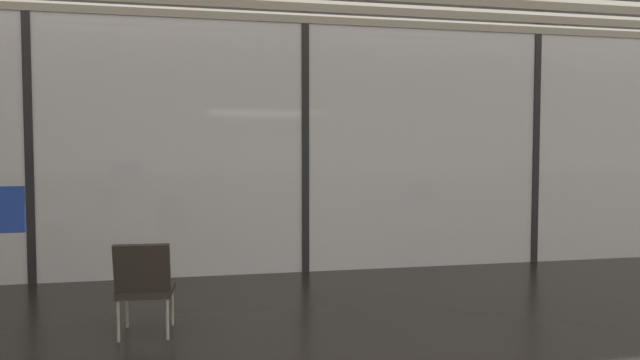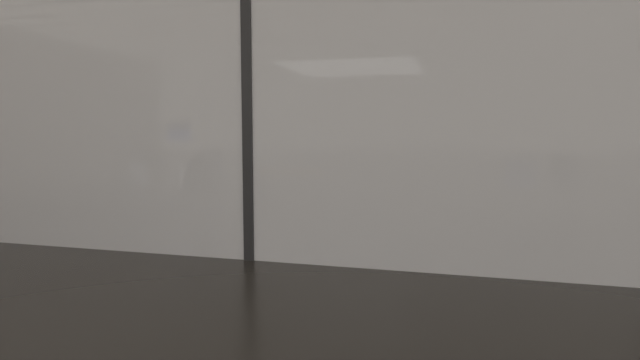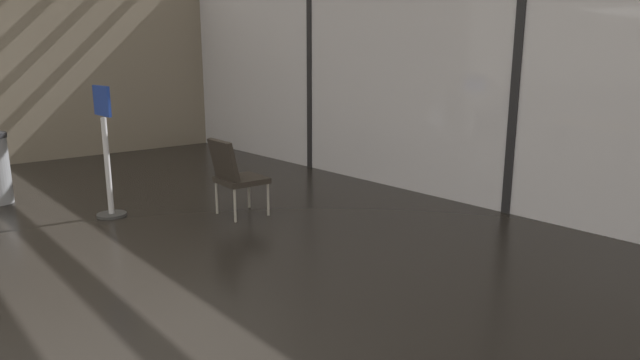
# 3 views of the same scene
# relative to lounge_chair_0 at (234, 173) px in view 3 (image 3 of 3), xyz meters

# --- Properties ---
(glass_curtain_wall) EXTENTS (14.00, 0.08, 3.40)m
(glass_curtain_wall) POSITION_rel_lounge_chair_0_xyz_m (1.91, 2.44, 1.21)
(glass_curtain_wall) COLOR silver
(glass_curtain_wall) RESTS_ON ground
(window_mullion_0) EXTENTS (0.10, 0.12, 3.40)m
(window_mullion_0) POSITION_rel_lounge_chair_0_xyz_m (-1.59, 2.44, 1.21)
(window_mullion_0) COLOR black
(window_mullion_0) RESTS_ON ground
(window_mullion_1) EXTENTS (0.10, 0.12, 3.40)m
(window_mullion_1) POSITION_rel_lounge_chair_0_xyz_m (1.91, 2.44, 1.21)
(window_mullion_1) COLOR black
(window_mullion_1) RESTS_ON ground
(side_wall_left_panels) EXTENTS (0.10, 11.20, 3.40)m
(side_wall_left_panels) POSITION_rel_lounge_chair_0_xyz_m (-5.04, -1.16, 1.21)
(side_wall_left_panels) COLOR #756B5B
(side_wall_left_panels) RESTS_ON ground
(lounge_chair_0) EXTENTS (0.51, 0.55, 0.87)m
(lounge_chair_0) POSITION_rel_lounge_chair_0_xyz_m (0.00, 0.00, 0.00)
(lounge_chair_0) COLOR #28231E
(lounge_chair_0) RESTS_ON ground
(info_sign) EXTENTS (0.44, 0.32, 1.44)m
(info_sign) POSITION_rel_lounge_chair_0_xyz_m (-0.90, -1.06, 0.18)
(info_sign) COLOR #333333
(info_sign) RESTS_ON ground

